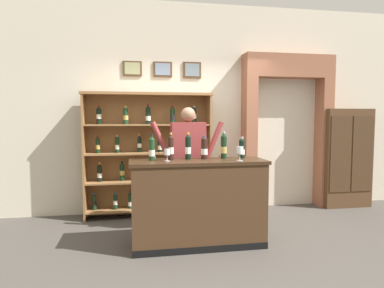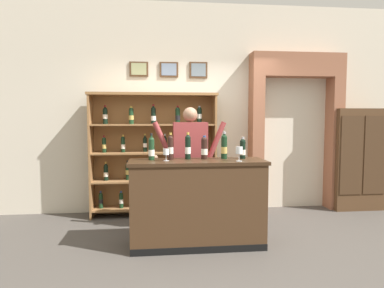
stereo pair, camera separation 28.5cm
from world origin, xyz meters
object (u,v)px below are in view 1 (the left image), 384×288
wine_glass_spare (240,150)px  tasting_counter (198,203)px  wine_shelf (148,151)px  tasting_bottle_bianco (224,146)px  side_cabinet (344,157)px  tasting_bottle_vin_santo (171,147)px  shopkeeper (188,155)px  tasting_bottle_chianti (152,149)px  tasting_bottle_super_tuscan (242,148)px  tasting_bottle_prosecco (204,148)px  wine_glass_center (167,153)px  tasting_bottle_rosso (188,147)px

wine_glass_spare → tasting_counter: bearing=162.5°
tasting_counter → wine_glass_spare: 0.81m
wine_shelf → tasting_bottle_bianco: size_ratio=5.92×
side_cabinet → tasting_bottle_vin_santo: bearing=-157.7°
shopkeeper → tasting_bottle_bianco: 0.58m
shopkeeper → wine_glass_spare: bearing=-53.6°
wine_shelf → tasting_bottle_chianti: wine_shelf is taller
tasting_bottle_super_tuscan → tasting_bottle_bianco: bearing=177.9°
wine_shelf → tasting_bottle_prosecco: bearing=-64.1°
shopkeeper → tasting_bottle_super_tuscan: bearing=-35.5°
side_cabinet → tasting_bottle_super_tuscan: bearing=-150.5°
tasting_counter → shopkeeper: size_ratio=0.97×
shopkeeper → tasting_bottle_chianti: (-0.51, -0.45, 0.13)m
tasting_bottle_super_tuscan → wine_glass_spare: bearing=-113.3°
side_cabinet → wine_glass_spare: bearing=-147.3°
tasting_bottle_bianco → shopkeeper: bearing=131.5°
tasting_counter → tasting_bottle_chianti: size_ratio=5.07×
tasting_bottle_vin_santo → wine_glass_spare: size_ratio=1.91×
wine_shelf → tasting_counter: 1.56m
tasting_bottle_super_tuscan → wine_glass_center: size_ratio=1.88×
shopkeeper → tasting_bottle_vin_santo: (-0.28, -0.44, 0.14)m
wine_glass_spare → wine_glass_center: bearing=171.4°
wine_glass_spare → tasting_bottle_chianti: bearing=167.1°
tasting_bottle_prosecco → wine_glass_spare: bearing=-34.6°
wine_shelf → shopkeeper: bearing=-60.2°
tasting_bottle_chianti → wine_glass_center: bearing=-31.5°
wine_glass_center → wine_glass_spare: bearing=-8.6°
side_cabinet → tasting_bottle_super_tuscan: 2.67m
wine_shelf → tasting_bottle_rosso: 1.35m
side_cabinet → tasting_bottle_super_tuscan: (-2.31, -1.31, 0.32)m
tasting_bottle_vin_santo → wine_shelf: bearing=99.1°
tasting_bottle_vin_santo → tasting_bottle_prosecco: bearing=2.0°
wine_glass_spare → tasting_bottle_super_tuscan: bearing=66.7°
wine_shelf → tasting_bottle_prosecco: (0.62, -1.27, 0.15)m
side_cabinet → tasting_bottle_vin_santo: 3.47m
shopkeeper → wine_glass_spare: (0.50, -0.68, 0.12)m
tasting_bottle_super_tuscan → wine_glass_spare: tasting_bottle_super_tuscan is taller
wine_shelf → tasting_bottle_rosso: wine_shelf is taller
wine_shelf → tasting_bottle_bianco: bearing=-55.9°
tasting_bottle_rosso → tasting_bottle_super_tuscan: tasting_bottle_rosso is taller
tasting_bottle_chianti → wine_glass_spare: bearing=-12.9°
tasting_bottle_prosecco → wine_glass_spare: 0.45m
side_cabinet → tasting_counter: (-2.88, -1.40, -0.33)m
tasting_bottle_prosecco → wine_glass_spare: size_ratio=1.69×
tasting_bottle_vin_santo → tasting_bottle_bianco: size_ratio=0.97×
wine_glass_spare → tasting_bottle_prosecco: bearing=145.4°
tasting_bottle_rosso → tasting_bottle_prosecco: (0.20, -0.00, -0.01)m
tasting_bottle_vin_santo → tasting_bottle_super_tuscan: bearing=0.3°
tasting_counter → tasting_bottle_bianco: (0.34, 0.11, 0.67)m
wine_shelf → wine_glass_center: 1.41m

